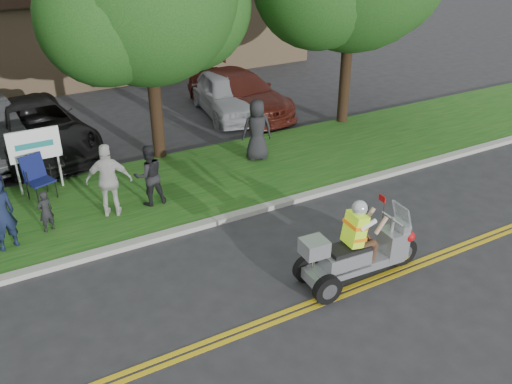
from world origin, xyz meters
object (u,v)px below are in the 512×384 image
spectator_adult_left (1,215)px  parked_car_far_right (226,94)px  trike_scooter (357,253)px  lawn_chair_b (36,175)px  spectator_adult_mid (149,175)px  parked_car_mid (35,128)px  parked_car_right (239,93)px  spectator_adult_right (109,181)px

spectator_adult_left → parked_car_far_right: spectator_adult_left is taller
trike_scooter → parked_car_far_right: (2.23, 10.06, 0.14)m
trike_scooter → lawn_chair_b: trike_scooter is taller
spectator_adult_mid → parked_car_mid: spectator_adult_mid is taller
parked_car_right → trike_scooter: bearing=-111.7°
parked_car_far_right → lawn_chair_b: bearing=-144.1°
spectator_adult_right → parked_car_right: size_ratio=0.36×
lawn_chair_b → spectator_adult_mid: size_ratio=0.72×
parked_car_far_right → spectator_adult_mid: bearing=-122.9°
trike_scooter → spectator_adult_mid: bearing=120.9°
lawn_chair_b → parked_car_far_right: parked_car_far_right is taller
spectator_adult_left → parked_car_right: spectator_adult_left is taller
spectator_adult_right → lawn_chair_b: bearing=-31.6°
trike_scooter → spectator_adult_mid: trike_scooter is taller
parked_car_right → spectator_adult_left: bearing=-153.0°
parked_car_right → parked_car_far_right: bearing=169.0°
spectator_adult_mid → parked_car_mid: 5.23m
parked_car_right → parked_car_far_right: size_ratio=1.12×
parked_car_mid → lawn_chair_b: bearing=-106.5°
spectator_adult_mid → lawn_chair_b: bearing=-35.6°
lawn_chair_b → spectator_adult_left: 2.33m
spectator_adult_right → parked_car_right: 8.16m
spectator_adult_mid → parked_car_mid: bearing=-69.5°
lawn_chair_b → parked_car_far_right: bearing=7.2°
spectator_adult_right → parked_car_right: bearing=-118.1°
spectator_adult_right → parked_car_far_right: (5.68, 5.36, -0.24)m
parked_car_mid → parked_car_right: bearing=-4.8°
spectator_adult_right → parked_car_far_right: bearing=-115.5°
trike_scooter → parked_car_mid: size_ratio=0.49×
parked_car_mid → parked_car_right: size_ratio=1.11×
trike_scooter → spectator_adult_right: size_ratio=1.52×
spectator_adult_mid → spectator_adult_right: 0.99m
spectator_adult_left → parked_car_right: size_ratio=0.33×
trike_scooter → spectator_adult_mid: 5.40m
spectator_adult_mid → parked_car_far_right: (4.70, 5.27, -0.11)m
parked_car_mid → spectator_adult_left: bearing=-113.4°
trike_scooter → spectator_adult_left: size_ratio=1.67×
spectator_adult_right → parked_car_mid: spectator_adult_right is taller
lawn_chair_b → spectator_adult_left: (-1.02, -2.09, 0.19)m
parked_car_right → parked_car_far_right: (-0.50, 0.04, 0.03)m
lawn_chair_b → parked_car_right: size_ratio=0.22×
lawn_chair_b → spectator_adult_right: bearing=-72.7°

